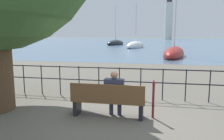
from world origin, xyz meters
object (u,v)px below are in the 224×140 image
object	(u,v)px
park_bench	(108,101)
harbor_lighthouse	(169,19)
sailboat_2	(116,43)
seated_person_left	(114,92)
sailboat_3	(136,46)
sailboat_0	(174,54)
closed_umbrella	(153,97)

from	to	relation	value
park_bench	harbor_lighthouse	distance (m)	140.59
park_bench	sailboat_2	bearing A→B (deg)	100.08
seated_person_left	harbor_lighthouse	bearing A→B (deg)	86.44
seated_person_left	sailboat_3	distance (m)	35.00
seated_person_left	sailboat_0	bearing A→B (deg)	80.81
park_bench	sailboat_3	size ratio (longest dim) A/B	0.21
seated_person_left	sailboat_0	size ratio (longest dim) A/B	0.15
park_bench	sailboat_2	distance (m)	47.76
sailboat_0	harbor_lighthouse	xyz separation A→B (m)	(5.80, 121.77, 12.67)
park_bench	sailboat_0	xyz separation A→B (m)	(3.06, 17.98, -0.12)
seated_person_left	sailboat_3	size ratio (longest dim) A/B	0.13
closed_umbrella	harbor_lighthouse	distance (m)	140.36
closed_umbrella	sailboat_2	size ratio (longest dim) A/B	0.10
park_bench	closed_umbrella	size ratio (longest dim) A/B	1.89
sailboat_0	sailboat_3	size ratio (longest dim) A/B	0.89
sailboat_3	harbor_lighthouse	world-z (taller)	harbor_lighthouse
seated_person_left	sailboat_2	bearing A→B (deg)	100.28
park_bench	seated_person_left	xyz separation A→B (m)	(0.16, 0.08, 0.23)
harbor_lighthouse	closed_umbrella	bearing A→B (deg)	-93.16
seated_person_left	harbor_lighthouse	size ratio (longest dim) A/B	0.04
sailboat_0	closed_umbrella	bearing A→B (deg)	-86.18
closed_umbrella	harbor_lighthouse	world-z (taller)	harbor_lighthouse
closed_umbrella	sailboat_3	distance (m)	35.01
park_bench	sailboat_2	world-z (taller)	sailboat_2
sailboat_0	harbor_lighthouse	world-z (taller)	harbor_lighthouse
sailboat_3	sailboat_2	bearing A→B (deg)	126.47
closed_umbrella	sailboat_2	xyz separation A→B (m)	(-9.51, 46.86, -0.20)
seated_person_left	sailboat_0	distance (m)	18.14
sailboat_0	sailboat_3	bearing A→B (deg)	117.77
sailboat_0	sailboat_3	distance (m)	17.86
seated_person_left	sailboat_3	xyz separation A→B (m)	(-2.58, 34.91, -0.31)
park_bench	closed_umbrella	bearing A→B (deg)	7.85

